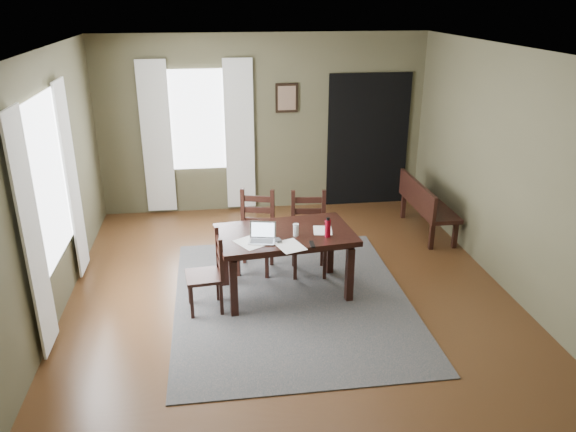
{
  "coord_description": "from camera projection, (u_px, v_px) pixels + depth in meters",
  "views": [
    {
      "loc": [
        -0.8,
        -5.48,
        3.22
      ],
      "look_at": [
        0.0,
        0.3,
        0.9
      ],
      "focal_mm": 35.0,
      "sensor_mm": 36.0,
      "label": 1
    }
  ],
  "objects": [
    {
      "name": "curtain_left_near",
      "position": [
        32.0,
        236.0,
        5.01
      ],
      "size": [
        0.03,
        0.48,
        2.3
      ],
      "color": "silver",
      "rests_on": "ground"
    },
    {
      "name": "paper_d",
      "position": [
        323.0,
        230.0,
        6.25
      ],
      "size": [
        0.24,
        0.29,
        0.0
      ],
      "primitive_type": "cube",
      "rotation": [
        0.0,
        0.0,
        -0.15
      ],
      "color": "white",
      "rests_on": "dining_table"
    },
    {
      "name": "curtain_left_far",
      "position": [
        72.0,
        180.0,
        6.52
      ],
      "size": [
        0.03,
        0.48,
        2.3
      ],
      "color": "silver",
      "rests_on": "ground"
    },
    {
      "name": "window_back",
      "position": [
        198.0,
        120.0,
        8.4
      ],
      "size": [
        1.0,
        0.01,
        1.5
      ],
      "color": "white",
      "rests_on": "ground"
    },
    {
      "name": "bench",
      "position": [
        425.0,
        202.0,
        7.97
      ],
      "size": [
        0.44,
        1.35,
        0.76
      ],
      "rotation": [
        0.0,
        0.0,
        1.57
      ],
      "color": "black",
      "rests_on": "ground"
    },
    {
      "name": "framed_picture",
      "position": [
        287.0,
        98.0,
        8.46
      ],
      "size": [
        0.34,
        0.03,
        0.44
      ],
      "color": "black",
      "rests_on": "ground"
    },
    {
      "name": "paper_a",
      "position": [
        250.0,
        243.0,
        5.94
      ],
      "size": [
        0.38,
        0.41,
        0.0
      ],
      "primitive_type": "cube",
      "rotation": [
        0.0,
        0.0,
        0.54
      ],
      "color": "white",
      "rests_on": "dining_table"
    },
    {
      "name": "paper_e",
      "position": [
        290.0,
        246.0,
        5.87
      ],
      "size": [
        0.34,
        0.39,
        0.0
      ],
      "primitive_type": "cube",
      "rotation": [
        0.0,
        0.0,
        0.33
      ],
      "color": "white",
      "rests_on": "dining_table"
    },
    {
      "name": "chair_back_right",
      "position": [
        309.0,
        235.0,
        6.81
      ],
      "size": [
        0.48,
        0.48,
        1.0
      ],
      "rotation": [
        0.0,
        0.0,
        -0.1
      ],
      "color": "black",
      "rests_on": "rug"
    },
    {
      "name": "curtain_back_right",
      "position": [
        240.0,
        136.0,
        8.55
      ],
      "size": [
        0.44,
        0.03,
        2.3
      ],
      "color": "silver",
      "rests_on": "ground"
    },
    {
      "name": "rug",
      "position": [
        292.0,
        299.0,
        6.33
      ],
      "size": [
        2.6,
        3.2,
        0.01
      ],
      "color": "#3F3F3F",
      "rests_on": "ground"
    },
    {
      "name": "ground",
      "position": [
        292.0,
        300.0,
        6.34
      ],
      "size": [
        5.0,
        6.0,
        0.01
      ],
      "color": "#492C16"
    },
    {
      "name": "water_bottle",
      "position": [
        328.0,
        228.0,
        6.06
      ],
      "size": [
        0.07,
        0.07,
        0.22
      ],
      "rotation": [
        0.0,
        0.0,
        -0.03
      ],
      "color": "#B40D26",
      "rests_on": "dining_table"
    },
    {
      "name": "computer_mouse",
      "position": [
        278.0,
        240.0,
        5.97
      ],
      "size": [
        0.07,
        0.1,
        0.03
      ],
      "primitive_type": "cube",
      "rotation": [
        0.0,
        0.0,
        0.23
      ],
      "color": "#3F3F42",
      "rests_on": "dining_table"
    },
    {
      "name": "chair_back_left",
      "position": [
        256.0,
        233.0,
        6.86
      ],
      "size": [
        0.54,
        0.54,
        1.0
      ],
      "rotation": [
        0.0,
        0.0,
        -0.28
      ],
      "color": "black",
      "rests_on": "rug"
    },
    {
      "name": "tv_remote",
      "position": [
        312.0,
        244.0,
        5.89
      ],
      "size": [
        0.05,
        0.16,
        0.02
      ],
      "primitive_type": "cube",
      "rotation": [
        0.0,
        0.0,
        -0.02
      ],
      "color": "black",
      "rests_on": "dining_table"
    },
    {
      "name": "curtain_back_left",
      "position": [
        157.0,
        138.0,
        8.39
      ],
      "size": [
        0.44,
        0.03,
        2.3
      ],
      "color": "silver",
      "rests_on": "ground"
    },
    {
      "name": "doorway_back",
      "position": [
        368.0,
        140.0,
        8.89
      ],
      "size": [
        1.3,
        0.03,
        2.1
      ],
      "color": "black",
      "rests_on": "ground"
    },
    {
      "name": "laptop",
      "position": [
        262.0,
        236.0,
        5.99
      ],
      "size": [
        0.32,
        0.28,
        0.19
      ],
      "rotation": [
        0.0,
        0.0,
        -0.21
      ],
      "color": "#B7B7BC",
      "rests_on": "dining_table"
    },
    {
      "name": "window_left",
      "position": [
        48.0,
        182.0,
        5.67
      ],
      "size": [
        0.01,
        1.3,
        1.7
      ],
      "color": "white",
      "rests_on": "ground"
    },
    {
      "name": "chair_end",
      "position": [
        209.0,
        273.0,
        5.99
      ],
      "size": [
        0.42,
        0.42,
        0.88
      ],
      "rotation": [
        0.0,
        0.0,
        -1.47
      ],
      "color": "black",
      "rests_on": "rug"
    },
    {
      "name": "room_shell",
      "position": [
        292.0,
        144.0,
        5.67
      ],
      "size": [
        5.02,
        6.02,
        2.71
      ],
      "color": "#4E4B33",
      "rests_on": "ground"
    },
    {
      "name": "dining_table",
      "position": [
        285.0,
        240.0,
        6.24
      ],
      "size": [
        1.58,
        1.05,
        0.75
      ],
      "rotation": [
        0.0,
        0.0,
        0.11
      ],
      "color": "black",
      "rests_on": "rug"
    },
    {
      "name": "drinking_glass",
      "position": [
        296.0,
        230.0,
        6.1
      ],
      "size": [
        0.07,
        0.07,
        0.14
      ],
      "primitive_type": "cylinder",
      "rotation": [
        0.0,
        0.0,
        -0.13
      ],
      "color": "silver",
      "rests_on": "dining_table"
    }
  ]
}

